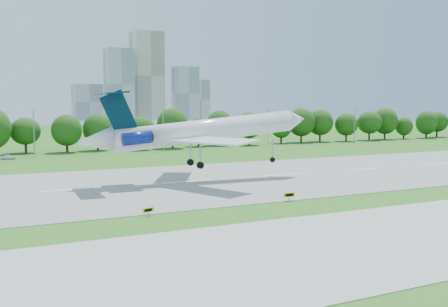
% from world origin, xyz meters
% --- Properties ---
extents(ground, '(600.00, 600.00, 0.00)m').
position_xyz_m(ground, '(0.00, 0.00, 0.00)').
color(ground, '#2B6A1B').
rests_on(ground, ground).
extents(runway, '(400.00, 45.00, 0.08)m').
position_xyz_m(runway, '(0.00, 25.00, 0.04)').
color(runway, gray).
rests_on(runway, ground).
extents(taxiway, '(400.00, 23.00, 0.08)m').
position_xyz_m(taxiway, '(0.00, -18.00, 0.04)').
color(taxiway, '#ADADA8').
rests_on(taxiway, ground).
extents(tree_line, '(288.40, 8.40, 10.40)m').
position_xyz_m(tree_line, '(0.00, 92.00, 6.19)').
color(tree_line, '#382314').
rests_on(tree_line, ground).
extents(light_poles, '(175.90, 0.25, 12.19)m').
position_xyz_m(light_poles, '(-2.50, 82.00, 6.34)').
color(light_poles, gray).
rests_on(light_poles, ground).
extents(skyline, '(127.00, 52.00, 80.00)m').
position_xyz_m(skyline, '(100.16, 390.61, 30.46)').
color(skyline, '#B2B2B7').
rests_on(skyline, ground).
extents(airliner, '(42.46, 30.86, 13.40)m').
position_xyz_m(airliner, '(1.80, 25.05, 8.90)').
color(airliner, white).
rests_on(airliner, ground).
extents(taxi_sign_centre, '(1.47, 0.65, 1.05)m').
position_xyz_m(taxi_sign_centre, '(-13.93, 1.74, 0.77)').
color(taxi_sign_centre, gray).
rests_on(taxi_sign_centre, ground).
extents(taxi_sign_right, '(1.68, 0.23, 1.18)m').
position_xyz_m(taxi_sign_right, '(6.61, 2.59, 0.87)').
color(taxi_sign_right, gray).
rests_on(taxi_sign_right, ground).
extents(service_vehicle_b, '(3.72, 1.88, 1.22)m').
position_xyz_m(service_vehicle_b, '(-26.62, 77.74, 0.61)').
color(service_vehicle_b, silver).
rests_on(service_vehicle_b, ground).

